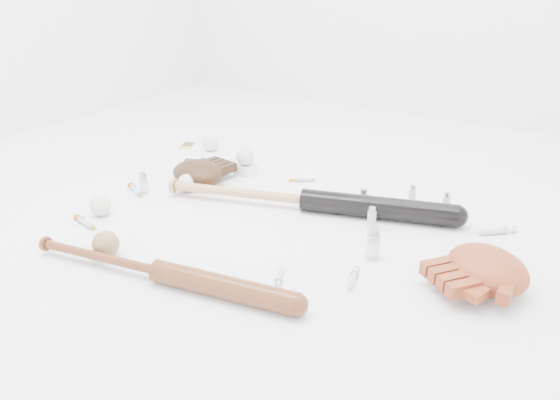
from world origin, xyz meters
The scene contains 23 objects.
bat_dark centered at (0.08, 0.14, 0.04)m, with size 1.01×0.07×0.07m, color black, non-canonical shape.
bat_wood centered at (-0.02, -0.44, 0.03)m, with size 0.81×0.06×0.06m, color brown, non-canonical shape.
glove_dark centered at (-0.37, 0.13, 0.04)m, with size 0.24×0.24×0.09m, color #311C0D, non-canonical shape.
glove_tan centered at (0.70, 0.00, 0.05)m, with size 0.27×0.27×0.10m, color maroon, non-canonical shape.
trading_card centered at (-0.70, 0.44, 0.00)m, with size 0.06×0.09×0.00m, color gold.
pedestal centered at (-0.28, 0.30, 0.02)m, with size 0.07×0.07×0.04m, color white.
baseball_on_pedestal centered at (-0.28, 0.30, 0.07)m, with size 0.07×0.07×0.07m, color silver.
baseball_left centered at (-0.35, 0.05, 0.03)m, with size 0.06×0.06×0.06m, color silver.
baseball_upper centered at (-0.57, 0.44, 0.03)m, with size 0.07×0.07×0.07m, color silver.
baseball_mid centered at (-0.46, -0.25, 0.03)m, with size 0.07×0.07×0.07m, color silver.
baseball_aged centered at (-0.23, -0.42, 0.04)m, with size 0.08×0.08×0.08m, color olive.
syringe_0 centered at (-0.43, -0.33, 0.01)m, with size 0.15×0.03×0.02m, color #ADBCC6, non-canonical shape.
syringe_1 centered at (0.24, -0.26, 0.01)m, with size 0.13×0.02×0.02m, color #ADBCC6, non-canonical shape.
syringe_2 centered at (-0.05, 0.35, 0.01)m, with size 0.13×0.02×0.02m, color #ADBCC6, non-canonical shape.
syringe_3 centered at (0.41, -0.18, 0.01)m, with size 0.14×0.02×0.02m, color #ADBCC6, non-canonical shape.
syringe_4 centered at (0.65, 0.30, 0.01)m, with size 0.17×0.03×0.02m, color #ADBCC6, non-canonical shape.
syringe_5 centered at (-0.49, -0.06, 0.01)m, with size 0.15×0.03×0.02m, color #ADBCC6, non-canonical shape.
vial_0 centered at (0.36, 0.39, 0.03)m, with size 0.02×0.02×0.06m, color #AAB3BB.
vial_1 centered at (0.48, 0.38, 0.03)m, with size 0.03×0.03×0.07m, color #AAB3BB.
vial_2 centered at (0.32, 0.14, 0.03)m, with size 0.03×0.03×0.07m, color #AAB3BB.
vial_3 centered at (0.40, -0.03, 0.04)m, with size 0.04×0.04×0.09m, color #AAB3BB.
vial_4 centered at (-0.47, -0.05, 0.04)m, with size 0.03×0.03×0.08m, color #AAB3BB.
vial_5 centered at (0.25, 0.24, 0.04)m, with size 0.03×0.03×0.08m, color #AAB3BB.
Camera 1 is at (0.90, -1.29, 0.77)m, focal length 35.00 mm.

